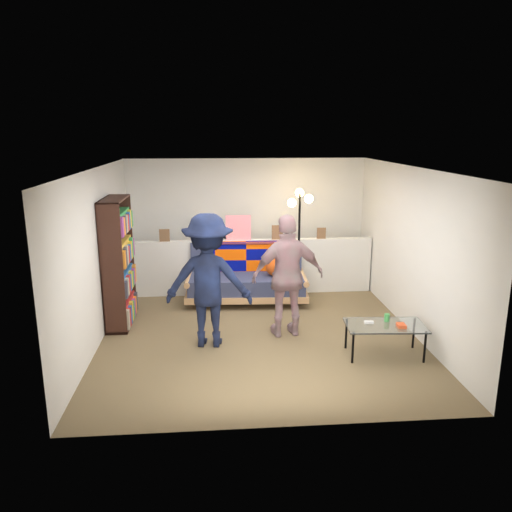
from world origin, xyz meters
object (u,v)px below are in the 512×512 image
at_px(coffee_table, 386,327).
at_px(floor_lamp, 300,221).
at_px(futon_sofa, 248,278).
at_px(person_left, 208,281).
at_px(person_right, 288,276).
at_px(bookshelf, 118,267).

distance_m(coffee_table, floor_lamp, 2.87).
bearing_deg(futon_sofa, person_left, -109.99).
height_order(person_left, person_right, person_left).
bearing_deg(coffee_table, floor_lamp, 105.37).
relative_size(bookshelf, floor_lamp, 1.01).
bearing_deg(person_right, person_left, 4.75).
xyz_separation_m(floor_lamp, person_right, (-0.47, -1.81, -0.47)).
xyz_separation_m(coffee_table, person_right, (-1.18, 0.80, 0.48)).
height_order(coffee_table, person_right, person_right).
height_order(bookshelf, floor_lamp, bookshelf).
distance_m(coffee_table, person_right, 1.51).
height_order(futon_sofa, floor_lamp, floor_lamp).
bearing_deg(floor_lamp, coffee_table, -74.63).
bearing_deg(coffee_table, bookshelf, 158.37).
bearing_deg(person_left, futon_sofa, -103.05).
xyz_separation_m(futon_sofa, person_left, (-0.65, -1.79, 0.51)).
xyz_separation_m(bookshelf, person_left, (1.36, -0.89, 0.02)).
distance_m(bookshelf, floor_lamp, 3.21).
xyz_separation_m(person_left, person_right, (1.13, 0.24, -0.03)).
relative_size(bookshelf, person_right, 1.10).
bearing_deg(bookshelf, coffee_table, -21.63).
bearing_deg(floor_lamp, futon_sofa, -164.80).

